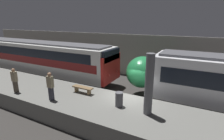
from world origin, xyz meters
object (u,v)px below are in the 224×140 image
object	(u,v)px
trash_bin	(119,99)
support_pillar_near	(149,85)
person_waiting	(15,80)
person_walking	(50,86)
platform_bench	(83,88)
train_boxy	(40,58)

from	to	relation	value
trash_bin	support_pillar_near	bearing A→B (deg)	-1.04
person_waiting	person_walking	distance (m)	3.10
platform_bench	train_boxy	bearing A→B (deg)	155.99
train_boxy	platform_bench	distance (m)	9.44
trash_bin	person_walking	bearing A→B (deg)	-163.60
train_boxy	person_walking	xyz separation A→B (m)	(7.54, -5.58, 0.14)
support_pillar_near	person_waiting	size ratio (longest dim) A/B	1.92
train_boxy	person_waiting	distance (m)	7.34
person_walking	platform_bench	size ratio (longest dim) A/B	1.18
person_waiting	person_walking	size ratio (longest dim) A/B	0.95
trash_bin	train_boxy	bearing A→B (deg)	159.30
person_waiting	trash_bin	world-z (taller)	person_waiting
support_pillar_near	person_walking	size ratio (longest dim) A/B	1.82
person_waiting	platform_bench	world-z (taller)	person_waiting
support_pillar_near	train_boxy	world-z (taller)	support_pillar_near
support_pillar_near	trash_bin	xyz separation A→B (m)	(-1.68, 0.03, -1.19)
support_pillar_near	train_boxy	bearing A→B (deg)	161.62
train_boxy	person_waiting	size ratio (longest dim) A/B	10.56
support_pillar_near	person_waiting	bearing A→B (deg)	-170.90
support_pillar_near	platform_bench	xyz separation A→B (m)	(-4.67, 0.58, -1.28)
person_waiting	trash_bin	bearing A→B (deg)	11.42
platform_bench	person_waiting	bearing A→B (deg)	-154.40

